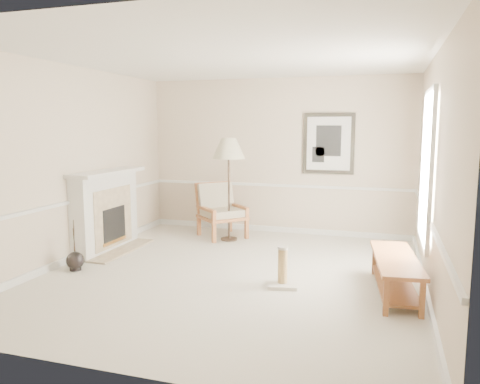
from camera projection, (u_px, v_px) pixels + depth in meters
name	position (u px, v px, depth m)	size (l,w,h in m)	color
ground	(232.00, 274.00, 6.41)	(5.50, 5.50, 0.00)	silver
room	(243.00, 137.00, 6.18)	(5.04, 5.54, 2.92)	beige
fireplace	(106.00, 211.00, 7.58)	(0.64, 1.64, 1.31)	white
floor_vase	(75.00, 261.00, 6.56)	(0.25, 0.25, 0.73)	black
armchair	(220.00, 208.00, 8.59)	(1.08, 1.08, 0.98)	brown
floor_lamp	(229.00, 151.00, 8.12)	(0.75, 0.75, 1.81)	black
bench	(396.00, 269.00, 5.63)	(0.65, 1.63, 0.45)	brown
scratching_post	(282.00, 274.00, 5.90)	(0.43, 0.43, 0.52)	silver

